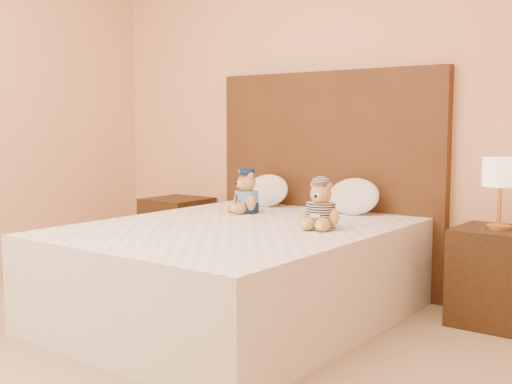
# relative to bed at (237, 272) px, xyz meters

# --- Properties ---
(ground) EXTENTS (4.00, 4.50, 0.00)m
(ground) POSITION_rel_bed_xyz_m (0.00, -1.20, -0.28)
(ground) COLOR tan
(ground) RESTS_ON ground
(bed) EXTENTS (1.60, 2.00, 0.55)m
(bed) POSITION_rel_bed_xyz_m (0.00, 0.00, 0.00)
(bed) COLOR white
(bed) RESTS_ON ground
(headboard) EXTENTS (1.75, 0.08, 1.50)m
(headboard) POSITION_rel_bed_xyz_m (0.00, 1.01, 0.47)
(headboard) COLOR #4B2D16
(headboard) RESTS_ON ground
(nightstand_left) EXTENTS (0.45, 0.45, 0.55)m
(nightstand_left) POSITION_rel_bed_xyz_m (-1.25, 0.80, -0.00)
(nightstand_left) COLOR #362311
(nightstand_left) RESTS_ON ground
(nightstand_right) EXTENTS (0.45, 0.45, 0.55)m
(nightstand_right) POSITION_rel_bed_xyz_m (1.25, 0.80, -0.00)
(nightstand_right) COLOR #362311
(nightstand_right) RESTS_ON ground
(lamp) EXTENTS (0.20, 0.20, 0.40)m
(lamp) POSITION_rel_bed_xyz_m (1.25, 0.80, 0.57)
(lamp) COLOR gold
(lamp) RESTS_ON nightstand_right
(teddy_police) EXTENTS (0.32, 0.32, 0.29)m
(teddy_police) POSITION_rel_bed_xyz_m (-0.29, 0.47, 0.42)
(teddy_police) COLOR #A77E41
(teddy_police) RESTS_ON bed
(teddy_prisoner) EXTENTS (0.28, 0.27, 0.27)m
(teddy_prisoner) POSITION_rel_bed_xyz_m (0.45, 0.18, 0.41)
(teddy_prisoner) COLOR #A77E41
(teddy_prisoner) RESTS_ON bed
(pillow_left) EXTENTS (0.35, 0.23, 0.25)m
(pillow_left) POSITION_rel_bed_xyz_m (-0.39, 0.83, 0.40)
(pillow_left) COLOR white
(pillow_left) RESTS_ON bed
(pillow_right) EXTENTS (0.36, 0.24, 0.26)m
(pillow_right) POSITION_rel_bed_xyz_m (0.31, 0.83, 0.40)
(pillow_right) COLOR white
(pillow_right) RESTS_ON bed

